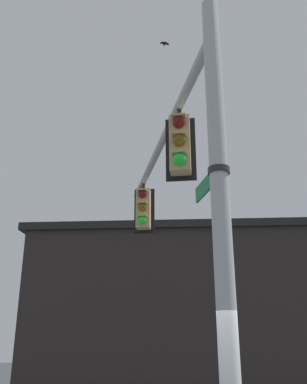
{
  "coord_description": "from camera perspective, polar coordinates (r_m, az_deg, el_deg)",
  "views": [
    {
      "loc": [
        0.15,
        4.96,
        2.19
      ],
      "look_at": [
        1.38,
        -4.14,
        5.42
      ],
      "focal_mm": 39.59,
      "sensor_mm": 36.0,
      "label": 1
    }
  ],
  "objects": [
    {
      "name": "storefront_building",
      "position": [
        19.73,
        5.49,
        -15.98
      ],
      "size": [
        14.35,
        9.14,
        6.62
      ],
      "color": "#282321",
      "rests_on": "ground"
    },
    {
      "name": "signal_pole",
      "position": [
        5.11,
        9.23,
        -5.34
      ],
      "size": [
        0.23,
        0.23,
        6.81
      ],
      "primitive_type": "cylinder",
      "color": "#ADB2B7",
      "rests_on": "ground"
    },
    {
      "name": "traffic_light_mid_inner",
      "position": [
        11.04,
        -1.38,
        -2.25
      ],
      "size": [
        0.54,
        0.49,
        1.31
      ],
      "color": "black"
    },
    {
      "name": "traffic_light_nearest_pole",
      "position": [
        7.47,
        3.58,
        6.45
      ],
      "size": [
        0.54,
        0.49,
        1.31
      ],
      "color": "black"
    },
    {
      "name": "street_name_sign",
      "position": [
        5.59,
        7.86,
        1.77
      ],
      "size": [
        0.46,
        1.08,
        0.22
      ],
      "color": "#147238"
    },
    {
      "name": "bird_flying",
      "position": [
        12.21,
        1.51,
        19.37
      ],
      "size": [
        0.25,
        0.19,
        0.06
      ],
      "color": "black"
    },
    {
      "name": "mast_arm",
      "position": [
        9.29,
        0.96,
        6.33
      ],
      "size": [
        2.39,
        6.76,
        0.16
      ],
      "primitive_type": "cylinder",
      "rotation": [
        0.0,
        1.57,
        5.03
      ],
      "color": "#ADB2B7"
    }
  ]
}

